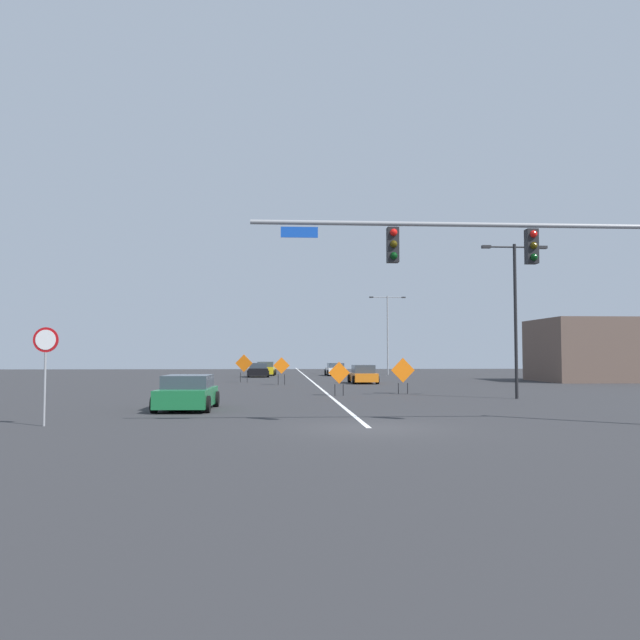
% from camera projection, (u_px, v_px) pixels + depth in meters
% --- Properties ---
extents(ground, '(166.06, 166.06, 0.00)m').
position_uv_depth(ground, '(369.00, 428.00, 18.88)').
color(ground, '#2D2D30').
extents(road_centre_stripe, '(0.16, 92.25, 0.01)m').
position_uv_depth(road_centre_stripe, '(306.00, 377.00, 64.86)').
color(road_centre_stripe, white).
rests_on(road_centre_stripe, ground).
extents(traffic_signal_assembly, '(12.80, 0.44, 6.38)m').
position_uv_depth(traffic_signal_assembly, '(526.00, 263.00, 19.43)').
color(traffic_signal_assembly, gray).
rests_on(traffic_signal_assembly, ground).
extents(stop_sign, '(0.76, 0.07, 2.98)m').
position_uv_depth(stop_sign, '(45.00, 357.00, 19.52)').
color(stop_sign, gray).
rests_on(stop_sign, ground).
extents(street_lamp_far_left, '(3.30, 0.24, 7.68)m').
position_uv_depth(street_lamp_far_left, '(515.00, 306.00, 32.01)').
color(street_lamp_far_left, black).
rests_on(street_lamp_far_left, ground).
extents(street_lamp_far_right, '(4.09, 0.24, 8.80)m').
position_uv_depth(street_lamp_far_right, '(388.00, 328.00, 72.18)').
color(street_lamp_far_right, gray).
rests_on(street_lamp_far_right, ground).
extents(construction_sign_left_shoulder, '(1.16, 0.22, 1.80)m').
position_uv_depth(construction_sign_left_shoulder, '(339.00, 374.00, 34.27)').
color(construction_sign_left_shoulder, orange).
rests_on(construction_sign_left_shoulder, ground).
extents(construction_sign_median_far, '(1.37, 0.24, 2.00)m').
position_uv_depth(construction_sign_median_far, '(403.00, 372.00, 35.91)').
color(construction_sign_median_far, orange).
rests_on(construction_sign_median_far, ground).
extents(construction_sign_right_lane, '(1.39, 0.30, 2.22)m').
position_uv_depth(construction_sign_right_lane, '(244.00, 365.00, 51.15)').
color(construction_sign_right_lane, orange).
rests_on(construction_sign_right_lane, ground).
extents(construction_sign_median_near, '(1.20, 0.15, 2.00)m').
position_uv_depth(construction_sign_median_near, '(281.00, 367.00, 46.81)').
color(construction_sign_median_near, orange).
rests_on(construction_sign_median_near, ground).
extents(car_white_near, '(2.08, 4.26, 1.33)m').
position_uv_depth(car_white_near, '(335.00, 370.00, 68.34)').
color(car_white_near, white).
rests_on(car_white_near, ground).
extents(car_yellow_approaching, '(2.24, 4.37, 1.46)m').
position_uv_depth(car_yellow_approaching, '(266.00, 369.00, 69.31)').
color(car_yellow_approaching, gold).
rests_on(car_yellow_approaching, ground).
extents(car_green_distant, '(2.22, 4.15, 1.35)m').
position_uv_depth(car_green_distant, '(187.00, 393.00, 25.36)').
color(car_green_distant, '#196B38').
rests_on(car_green_distant, ground).
extents(car_black_passing, '(2.25, 3.89, 1.39)m').
position_uv_depth(car_black_passing, '(258.00, 371.00, 63.82)').
color(car_black_passing, black).
rests_on(car_black_passing, ground).
extents(car_orange_far, '(2.02, 4.21, 1.41)m').
position_uv_depth(car_orange_far, '(363.00, 375.00, 49.36)').
color(car_orange_far, orange).
rests_on(car_orange_far, ground).
extents(roadside_building_east, '(8.02, 7.96, 5.13)m').
position_uv_depth(roadside_building_east, '(588.00, 350.00, 53.25)').
color(roadside_building_east, brown).
rests_on(roadside_building_east, ground).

